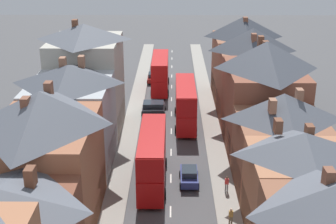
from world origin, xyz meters
The scene contains 14 objects.
pavement_left centered at (-5.10, 38.00, 0.07)m, with size 2.20×104.00×0.14m, color gray.
pavement_right centered at (5.10, 38.00, 0.07)m, with size 2.20×104.00×0.14m, color gray.
centre_line_dashes centered at (0.00, 36.00, 0.01)m, with size 0.14×97.80×0.01m.
terrace_row_left centered at (-10.19, 17.65, 6.14)m, with size 8.00×58.30×14.14m.
terrace_row_right centered at (10.18, 23.05, 5.65)m, with size 8.00×73.17×13.44m.
double_decker_bus_lead centered at (-1.81, 58.48, 2.82)m, with size 2.74×10.80×5.30m.
double_decker_bus_mid_street centered at (-1.81, 29.20, 2.82)m, with size 2.74×10.80×5.30m.
double_decker_bus_far_approaching centered at (1.79, 44.47, 2.82)m, with size 2.74×10.80×5.30m.
car_near_blue centered at (1.80, 29.17, 0.81)m, with size 1.90×3.89×1.62m.
car_near_silver centered at (-3.10, 48.37, 0.81)m, with size 1.90×4.25×1.61m.
car_parked_left_b centered at (-3.10, 62.59, 0.80)m, with size 1.90×3.97×1.58m.
car_mid_white centered at (-1.80, 48.22, 0.84)m, with size 1.90×4.05×1.66m.
pedestrian_far_left centered at (5.06, 21.81, 1.03)m, with size 0.36×0.22×1.61m.
pedestrian_far_right centered at (5.29, 27.25, 1.03)m, with size 0.36×0.22×1.61m.
Camera 1 is at (0.14, -11.55, 23.16)m, focal length 50.00 mm.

